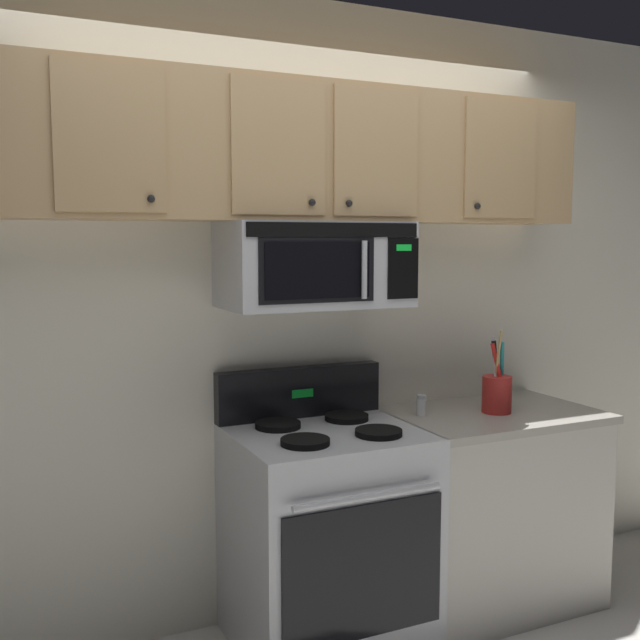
# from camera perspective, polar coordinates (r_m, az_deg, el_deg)

# --- Properties ---
(back_wall) EXTENTS (5.20, 0.10, 2.70)m
(back_wall) POSITION_cam_1_polar(r_m,az_deg,el_deg) (3.31, -2.19, 0.51)
(back_wall) COLOR silver
(back_wall) RESTS_ON ground_plane
(stove_range) EXTENTS (0.76, 0.69, 1.12)m
(stove_range) POSITION_cam_1_polar(r_m,az_deg,el_deg) (3.20, 0.52, -16.04)
(stove_range) COLOR #B7BABF
(stove_range) RESTS_ON ground_plane
(over_range_microwave) EXTENTS (0.76, 0.43, 0.35)m
(over_range_microwave) POSITION_cam_1_polar(r_m,az_deg,el_deg) (3.07, -0.40, 4.28)
(over_range_microwave) COLOR #B7BABF
(upper_cabinets) EXTENTS (2.50, 0.36, 0.55)m
(upper_cabinets) POSITION_cam_1_polar(r_m,az_deg,el_deg) (3.11, -0.65, 12.61)
(upper_cabinets) COLOR tan
(counter_segment) EXTENTS (0.93, 0.65, 0.90)m
(counter_segment) POSITION_cam_1_polar(r_m,az_deg,el_deg) (3.62, 12.91, -13.73)
(counter_segment) COLOR #BCB7AD
(counter_segment) RESTS_ON ground_plane
(utensil_crock_red) EXTENTS (0.13, 0.13, 0.38)m
(utensil_crock_red) POSITION_cam_1_polar(r_m,az_deg,el_deg) (3.45, 13.42, -5.34)
(utensil_crock_red) COLOR red
(utensil_crock_red) RESTS_ON counter_segment
(salt_shaker) EXTENTS (0.04, 0.04, 0.09)m
(salt_shaker) POSITION_cam_1_polar(r_m,az_deg,el_deg) (3.34, 7.78, -6.50)
(salt_shaker) COLOR white
(salt_shaker) RESTS_ON counter_segment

